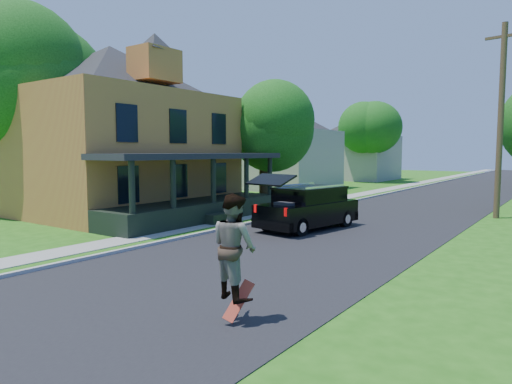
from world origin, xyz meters
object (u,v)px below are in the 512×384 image
Objects in this scene: black_suv at (308,208)px; tree_house_side at (19,74)px; skateboarder at (234,246)px; utility_pole_near at (501,119)px.

tree_house_side is at bearing -158.34° from black_suv.
black_suv is 17.40m from tree_house_side.
skateboarder is at bearing -59.53° from black_suv.
skateboarder is 0.17× the size of tree_house_side.
tree_house_side reaches higher than skateboarder.
skateboarder is at bearing -17.65° from tree_house_side.
utility_pole_near reaches higher than black_suv.
skateboarder reaches higher than black_suv.
tree_house_side is at bearing -143.54° from utility_pole_near.
skateboarder is 21.46m from tree_house_side.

